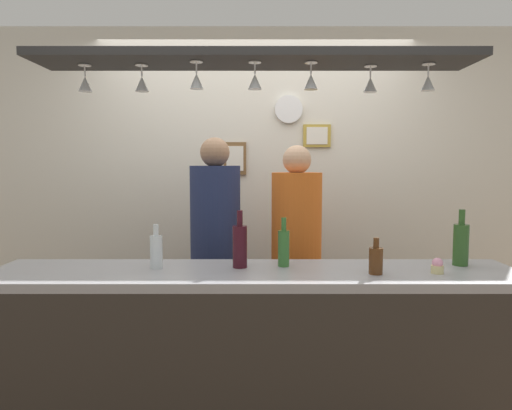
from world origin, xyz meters
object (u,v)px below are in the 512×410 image
object	(u,v)px
bottle_wine_dark_red	(241,245)
person_middle_orange_shirt	(297,242)
bottle_soda_clear	(157,251)
picture_frame_upper_small	(318,136)
bottle_champagne_green	(462,243)
wall_clock	(290,109)
cupcake	(438,266)
bottle_beer_brown_stubby	(377,260)
person_left_navy_shirt	(216,237)
picture_frame_crest	(236,158)
bottle_beer_green_import	(285,247)

from	to	relation	value
bottle_wine_dark_red	person_middle_orange_shirt	bearing A→B (deg)	63.80
bottle_soda_clear	picture_frame_upper_small	world-z (taller)	picture_frame_upper_small
bottle_champagne_green	picture_frame_upper_small	bearing A→B (deg)	115.08
person_middle_orange_shirt	wall_clock	bearing A→B (deg)	91.48
cupcake	bottle_beer_brown_stubby	bearing A→B (deg)	-177.55
picture_frame_upper_small	wall_clock	xyz separation A→B (m)	(-0.23, -0.01, 0.21)
bottle_beer_brown_stubby	wall_clock	world-z (taller)	wall_clock
cupcake	person_left_navy_shirt	bearing A→B (deg)	143.66
bottle_soda_clear	picture_frame_crest	xyz separation A→B (m)	(0.35, 1.36, 0.50)
person_middle_orange_shirt	bottle_wine_dark_red	size ratio (longest dim) A/B	5.48
person_left_navy_shirt	bottle_beer_brown_stubby	xyz separation A→B (m)	(0.86, -0.88, 0.02)
bottle_wine_dark_red	picture_frame_crest	size ratio (longest dim) A/B	1.15
bottle_beer_green_import	wall_clock	bearing A→B (deg)	85.02
person_middle_orange_shirt	wall_clock	world-z (taller)	wall_clock
person_left_navy_shirt	bottle_beer_green_import	xyz separation A→B (m)	(0.42, -0.70, 0.06)
bottle_champagne_green	cupcake	bearing A→B (deg)	-136.71
bottle_wine_dark_red	person_left_navy_shirt	bearing A→B (deg)	104.71
bottle_wine_dark_red	bottle_champagne_green	world-z (taller)	same
picture_frame_crest	bottle_beer_green_import	bearing A→B (deg)	-76.48
bottle_beer_brown_stubby	picture_frame_upper_small	distance (m)	1.65
bottle_soda_clear	wall_clock	bearing A→B (deg)	60.23
person_middle_orange_shirt	cupcake	distance (m)	1.06
person_left_navy_shirt	bottle_champagne_green	distance (m)	1.53
bottle_soda_clear	bottle_beer_green_import	world-z (taller)	bottle_beer_green_import
picture_frame_upper_small	bottle_wine_dark_red	bearing A→B (deg)	-113.08
bottle_beer_brown_stubby	wall_clock	distance (m)	1.77
cupcake	wall_clock	world-z (taller)	wall_clock
bottle_beer_green_import	person_middle_orange_shirt	bearing A→B (deg)	79.55
bottle_beer_green_import	bottle_soda_clear	bearing A→B (deg)	-175.76
person_left_navy_shirt	person_middle_orange_shirt	bearing A→B (deg)	-0.00
bottle_soda_clear	bottle_beer_green_import	bearing A→B (deg)	4.24
picture_frame_upper_small	bottle_soda_clear	bearing A→B (deg)	-126.38
cupcake	person_middle_orange_shirt	bearing A→B (deg)	125.75
person_left_navy_shirt	bottle_soda_clear	world-z (taller)	person_left_navy_shirt
person_middle_orange_shirt	bottle_champagne_green	distance (m)	1.07
wall_clock	person_middle_orange_shirt	bearing A→B (deg)	-88.52
person_middle_orange_shirt	bottle_champagne_green	bearing A→B (deg)	-39.76
person_middle_orange_shirt	bottle_soda_clear	world-z (taller)	person_middle_orange_shirt
bottle_wine_dark_red	wall_clock	world-z (taller)	wall_clock
bottle_champagne_green	person_middle_orange_shirt	bearing A→B (deg)	140.24
person_left_navy_shirt	picture_frame_crest	world-z (taller)	person_left_navy_shirt
person_middle_orange_shirt	picture_frame_crest	xyz separation A→B (m)	(-0.45, 0.61, 0.57)
person_left_navy_shirt	picture_frame_crest	size ratio (longest dim) A/B	6.52
bottle_wine_dark_red	wall_clock	bearing A→B (deg)	75.56
picture_frame_crest	bottle_soda_clear	bearing A→B (deg)	-104.26
bottle_beer_green_import	picture_frame_upper_small	size ratio (longest dim) A/B	1.18
bottle_wine_dark_red	cupcake	world-z (taller)	bottle_wine_dark_red
person_middle_orange_shirt	cupcake	size ratio (longest dim) A/B	21.06
bottle_soda_clear	picture_frame_upper_small	size ratio (longest dim) A/B	1.05
bottle_wine_dark_red	bottle_champagne_green	size ratio (longest dim) A/B	1.00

